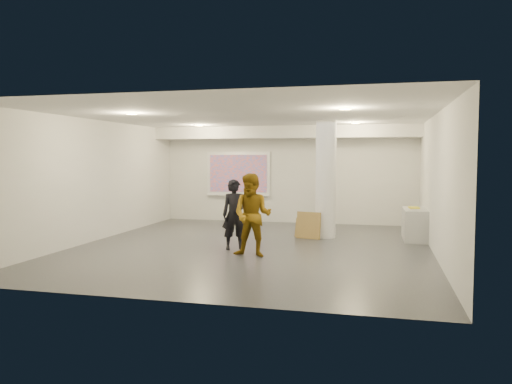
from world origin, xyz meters
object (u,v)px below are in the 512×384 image
(column, at_px, (326,180))
(man, at_px, (253,215))
(woman, at_px, (235,215))
(credenza, at_px, (415,224))
(projection_screen, at_px, (238,174))

(column, distance_m, man, 3.17)
(woman, bearing_deg, credenza, 5.17)
(credenza, height_order, man, man)
(projection_screen, height_order, woman, projection_screen)
(column, height_order, credenza, column)
(credenza, height_order, woman, woman)
(woman, xyz_separation_m, man, (0.59, -0.70, 0.08))
(projection_screen, relative_size, credenza, 1.56)
(credenza, bearing_deg, column, -177.24)
(projection_screen, xyz_separation_m, credenza, (5.32, -2.50, -1.14))
(column, bearing_deg, man, -112.89)
(projection_screen, distance_m, woman, 5.05)
(credenza, bearing_deg, man, -139.87)
(projection_screen, height_order, credenza, projection_screen)
(man, bearing_deg, column, 70.67)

